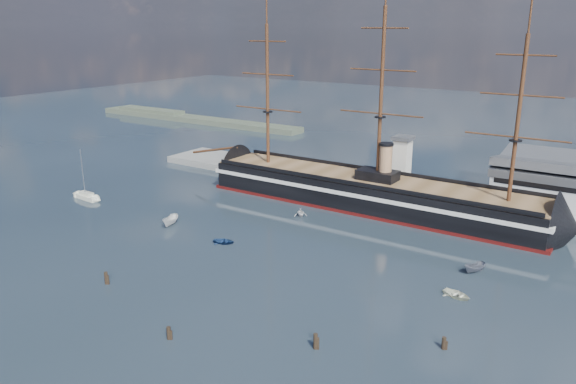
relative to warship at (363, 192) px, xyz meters
The scene contains 15 objects.
ground 20.49m from the warship, 84.66° to the right, with size 600.00×600.00×0.00m, color #1E2933.
quay 20.33m from the warship, 53.43° to the left, with size 180.00×18.00×2.00m, color slate.
quay_tower 15.01m from the warship, 69.47° to the left, with size 5.00×5.00×15.00m.
shoreline 156.52m from the warship, 151.37° to the left, with size 120.00×10.00×4.00m.
warship is the anchor object (origin of this frame).
sailboat 74.74m from the warship, 151.39° to the right, with size 8.75×3.09×13.76m.
motorboat_a 49.62m from the warship, 129.28° to the right, with size 7.04×2.58×2.82m, color white.
motorboat_b 42.49m from the warship, 108.74° to the right, with size 2.93×1.17×1.37m, color navy.
motorboat_c 44.17m from the warship, 34.84° to the right, with size 5.97×2.19×2.39m, color #545967.
motorboat_d 18.68m from the warship, 120.84° to the right, with size 6.02×2.61×2.21m, color white.
motorboat_e 52.04m from the warship, 45.46° to the right, with size 3.16×1.26×1.47m, color #EAEDCF.
piling_near_left 69.94m from the warship, 105.49° to the right, with size 0.64×0.64×3.08m, color black.
piling_near_mid 74.70m from the warship, 86.61° to the right, with size 0.64×0.64×2.75m, color black.
piling_near_right 69.02m from the warship, 69.45° to the right, with size 0.64×0.64×3.18m, color black.
piling_far_right 67.40m from the warship, 53.68° to the right, with size 0.64×0.64×2.64m, color black.
Camera 1 is at (58.87, -66.80, 45.55)m, focal length 35.00 mm.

